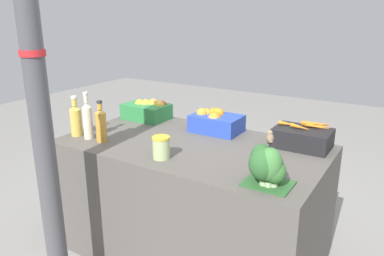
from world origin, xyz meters
TOP-DOWN VIEW (x-y plane):
  - ground_plane at (0.00, 0.00)m, footprint 10.00×10.00m
  - market_table at (0.00, 0.00)m, footprint 1.60×0.89m
  - support_pole at (-0.39, -0.75)m, footprint 0.12×0.12m
  - apple_crate at (-0.58, 0.30)m, footprint 0.33×0.23m
  - orange_crate at (0.00, 0.29)m, footprint 0.33×0.23m
  - carrot_crate at (0.59, 0.30)m, footprint 0.33×0.23m
  - broccoli_pile at (0.60, -0.31)m, footprint 0.22×0.21m
  - juice_bottle_golden at (-0.72, -0.26)m, footprint 0.07×0.07m
  - juice_bottle_cloudy at (-0.61, -0.26)m, footprint 0.06×0.06m
  - juice_bottle_amber at (-0.50, -0.26)m, footprint 0.07×0.07m
  - pickle_jar at (-0.02, -0.29)m, footprint 0.10×0.10m
  - sparrow_bird at (0.59, -0.28)m, footprint 0.07×0.13m

SIDE VIEW (x-z plane):
  - ground_plane at x=0.00m, z-range 0.00..0.00m
  - market_table at x=0.00m, z-range 0.00..0.76m
  - carrot_crate at x=0.59m, z-range 0.74..0.89m
  - pickle_jar at x=-0.02m, z-range 0.76..0.88m
  - orange_crate at x=0.00m, z-range 0.75..0.90m
  - apple_crate at x=-0.58m, z-range 0.75..0.90m
  - broccoli_pile at x=0.60m, z-range 0.76..0.95m
  - juice_bottle_golden at x=-0.72m, z-range 0.73..0.99m
  - juice_bottle_amber at x=-0.50m, z-range 0.74..1.00m
  - juice_bottle_cloudy at x=-0.61m, z-range 0.73..1.03m
  - sparrow_bird at x=0.59m, z-range 0.95..1.01m
  - support_pole at x=-0.39m, z-range 0.00..2.48m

